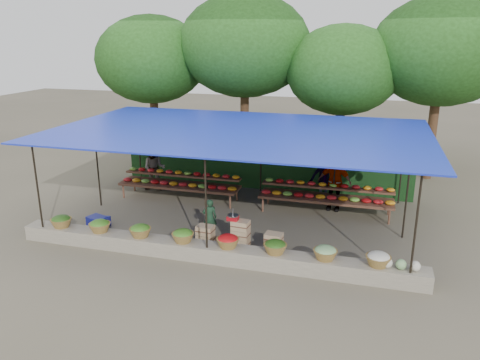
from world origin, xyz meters
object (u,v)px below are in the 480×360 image
(blue_crate_front, at_px, (101,222))
(blue_crate_back, at_px, (97,222))
(crate_counter, at_px, (240,237))
(weighing_scale, at_px, (233,217))
(vendor_seated, at_px, (210,218))

(blue_crate_front, bearing_deg, blue_crate_back, -147.07)
(blue_crate_front, xyz_separation_m, blue_crate_back, (-0.08, -0.05, 0.02))
(crate_counter, xyz_separation_m, weighing_scale, (-0.18, 0.00, 0.54))
(crate_counter, bearing_deg, weighing_scale, 180.00)
(vendor_seated, bearing_deg, blue_crate_back, -19.38)
(blue_crate_front, bearing_deg, crate_counter, -5.45)
(vendor_seated, bearing_deg, blue_crate_front, -20.18)
(crate_counter, bearing_deg, vendor_seated, 154.06)
(weighing_scale, xyz_separation_m, blue_crate_back, (-4.26, 0.19, -0.68))
(weighing_scale, height_order, blue_crate_front, weighing_scale)
(crate_counter, bearing_deg, blue_crate_front, 176.87)
(crate_counter, distance_m, vendor_seated, 1.15)
(vendor_seated, bearing_deg, crate_counter, 129.56)
(blue_crate_front, relative_size, blue_crate_back, 0.89)
(crate_counter, relative_size, weighing_scale, 7.36)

